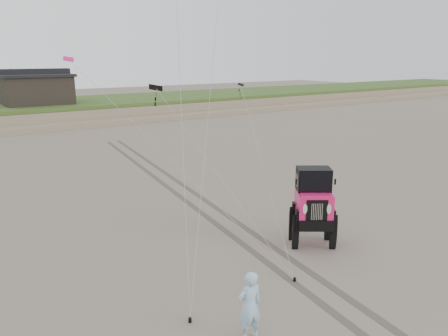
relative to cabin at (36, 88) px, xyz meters
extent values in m
plane|color=#6B6054|center=(-2.00, -37.00, -3.24)|extent=(160.00, 160.00, 0.00)
cube|color=#7A6B54|center=(-2.00, 1.00, -2.54)|extent=(160.00, 12.00, 1.40)
cube|color=#2D4719|center=(-2.00, 1.00, -1.69)|extent=(160.00, 12.00, 0.35)
cube|color=#7A6B54|center=(-2.00, -5.50, -2.99)|extent=(160.00, 3.50, 0.50)
cube|color=black|center=(0.00, 0.00, -0.21)|extent=(6.00, 5.00, 2.60)
cube|color=black|center=(0.00, 0.00, 1.21)|extent=(6.40, 5.40, 0.25)
cube|color=black|center=(0.00, 0.00, 1.59)|extent=(6.40, 1.20, 0.50)
imported|color=#86B7CF|center=(-4.17, -38.75, -2.42)|extent=(0.65, 0.47, 1.64)
cube|color=#CE196D|center=(-4.54, -27.72, 2.85)|extent=(0.45, 0.29, 0.24)
cube|color=black|center=(2.06, -30.10, 1.76)|extent=(0.36, 0.46, 0.20)
cube|color=black|center=(-1.85, -29.75, 1.76)|extent=(0.57, 0.55, 0.31)
cylinder|color=black|center=(-4.95, -37.46, -3.18)|extent=(0.08, 0.08, 0.12)
cylinder|color=black|center=(-1.53, -37.46, -3.18)|extent=(0.08, 0.08, 0.12)
cube|color=#4C443D|center=(-0.40, -29.00, -3.23)|extent=(4.42, 29.74, 0.01)
cube|color=#4C443D|center=(0.40, -29.00, -3.23)|extent=(4.42, 29.74, 0.01)
camera|label=1|loc=(-9.55, -45.48, 2.93)|focal=35.00mm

